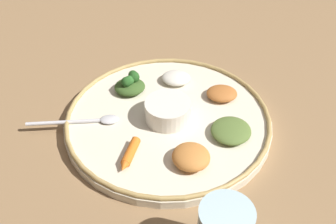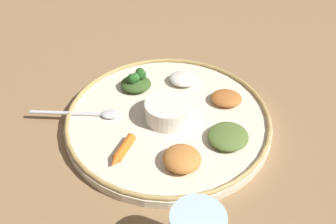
# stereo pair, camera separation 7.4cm
# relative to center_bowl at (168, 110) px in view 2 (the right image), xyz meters

# --- Properties ---
(ground_plane) EXTENTS (2.40, 2.40, 0.00)m
(ground_plane) POSITION_rel_center_bowl_xyz_m (0.00, 0.00, -0.04)
(ground_plane) COLOR olive
(platter) EXTENTS (0.37, 0.37, 0.02)m
(platter) POSITION_rel_center_bowl_xyz_m (0.00, 0.00, -0.03)
(platter) COLOR beige
(platter) RESTS_ON ground_plane
(platter_rim) EXTENTS (0.37, 0.37, 0.01)m
(platter_rim) POSITION_rel_center_bowl_xyz_m (0.00, 0.00, -0.02)
(platter_rim) COLOR tan
(platter_rim) RESTS_ON platter
(center_bowl) EXTENTS (0.08, 0.08, 0.04)m
(center_bowl) POSITION_rel_center_bowl_xyz_m (0.00, 0.00, 0.00)
(center_bowl) COLOR silver
(center_bowl) RESTS_ON platter
(spoon) EXTENTS (0.06, 0.16, 0.01)m
(spoon) POSITION_rel_center_bowl_xyz_m (0.04, 0.14, -0.02)
(spoon) COLOR silver
(spoon) RESTS_ON platter
(greens_pile) EXTENTS (0.07, 0.07, 0.04)m
(greens_pile) POSITION_rel_center_bowl_xyz_m (0.10, 0.04, -0.00)
(greens_pile) COLOR #385623
(greens_pile) RESTS_ON platter
(carrot_near_spoon) EXTENTS (0.07, 0.05, 0.02)m
(carrot_near_spoon) POSITION_rel_center_bowl_xyz_m (-0.07, 0.09, -0.01)
(carrot_near_spoon) COLOR orange
(carrot_near_spoon) RESTS_ON platter
(mound_chickpea) EXTENTS (0.07, 0.07, 0.02)m
(mound_chickpea) POSITION_rel_center_bowl_xyz_m (0.02, -0.12, -0.01)
(mound_chickpea) COLOR #B2662D
(mound_chickpea) RESTS_ON platter
(mound_squash) EXTENTS (0.08, 0.08, 0.03)m
(mound_squash) POSITION_rel_center_bowl_xyz_m (-0.11, 0.00, -0.01)
(mound_squash) COLOR #C67A38
(mound_squash) RESTS_ON platter
(mound_collards) EXTENTS (0.10, 0.10, 0.02)m
(mound_collards) POSITION_rel_center_bowl_xyz_m (-0.08, -0.09, -0.01)
(mound_collards) COLOR #567033
(mound_collards) RESTS_ON platter
(mound_rice_white) EXTENTS (0.07, 0.07, 0.02)m
(mound_rice_white) POSITION_rel_center_bowl_xyz_m (0.10, -0.05, -0.01)
(mound_rice_white) COLOR silver
(mound_rice_white) RESTS_ON platter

